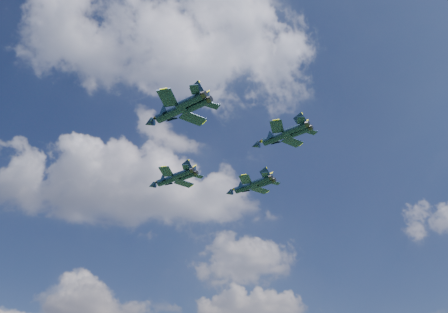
% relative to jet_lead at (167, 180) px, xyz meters
% --- Properties ---
extents(jet_lead, '(13.86, 12.04, 3.55)m').
position_rel_jet_lead_xyz_m(jet_lead, '(0.00, 0.00, 0.00)').
color(jet_lead, black).
extents(jet_left, '(15.47, 13.95, 4.02)m').
position_rel_jet_lead_xyz_m(jet_left, '(0.84, -24.00, 1.45)').
color(jet_left, black).
extents(jet_right, '(13.67, 12.63, 3.59)m').
position_rel_jet_lead_xyz_m(jet_right, '(19.20, 3.89, 1.11)').
color(jet_right, black).
extents(jet_slot, '(12.98, 11.83, 3.39)m').
position_rel_jet_lead_xyz_m(jet_slot, '(22.04, -20.73, -0.81)').
color(jet_slot, black).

